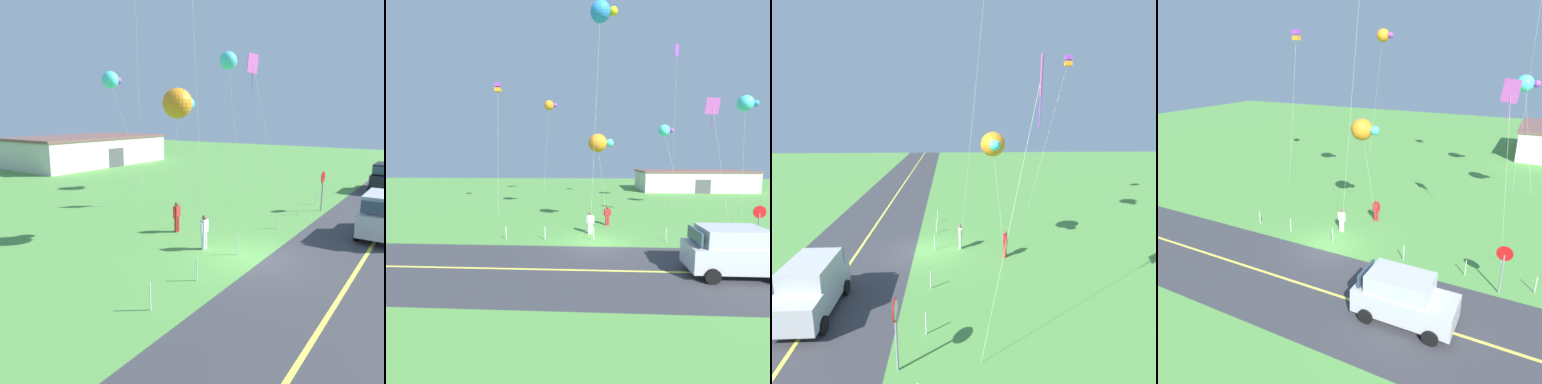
{
  "view_description": "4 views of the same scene",
  "coord_description": "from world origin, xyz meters",
  "views": [
    {
      "loc": [
        -14.01,
        -6.48,
        6.0
      ],
      "look_at": [
        -1.01,
        2.46,
        2.77
      ],
      "focal_mm": 35.05,
      "sensor_mm": 36.0,
      "label": 1
    },
    {
      "loc": [
        -0.25,
        -16.03,
        5.26
      ],
      "look_at": [
        -1.1,
        1.24,
        3.15
      ],
      "focal_mm": 24.54,
      "sensor_mm": 36.0,
      "label": 2
    },
    {
      "loc": [
        19.11,
        1.61,
        7.98
      ],
      "look_at": [
        -0.12,
        2.52,
        3.67
      ],
      "focal_mm": 30.82,
      "sensor_mm": 36.0,
      "label": 3
    },
    {
      "loc": [
        10.38,
        -16.98,
        10.89
      ],
      "look_at": [
        0.94,
        1.15,
        3.36
      ],
      "focal_mm": 34.23,
      "sensor_mm": 36.0,
      "label": 4
    }
  ],
  "objects": [
    {
      "name": "ground_plane",
      "position": [
        0.0,
        0.0,
        -0.05
      ],
      "size": [
        120.0,
        120.0,
        0.1
      ],
      "primitive_type": "cube",
      "color": "#549342"
    },
    {
      "name": "asphalt_road",
      "position": [
        0.0,
        -4.0,
        0.0
      ],
      "size": [
        120.0,
        7.0,
        0.0
      ],
      "primitive_type": "cube",
      "color": "#38383D",
      "rests_on": "ground"
    },
    {
      "name": "road_centre_stripe",
      "position": [
        0.0,
        -4.0,
        0.01
      ],
      "size": [
        120.0,
        0.16,
        0.0
      ],
      "primitive_type": "cube",
      "color": "#E5E04C",
      "rests_on": "asphalt_road"
    },
    {
      "name": "car_suv_foreground",
      "position": [
        6.31,
        -4.16,
        1.15
      ],
      "size": [
        4.4,
        2.12,
        2.24
      ],
      "color": "#B7B7BC",
      "rests_on": "ground"
    },
    {
      "name": "stop_sign",
      "position": [
        9.85,
        -0.1,
        1.8
      ],
      "size": [
        0.76,
        0.08,
        2.56
      ],
      "color": "gray",
      "rests_on": "ground"
    },
    {
      "name": "person_adult_near",
      "position": [
        1.09,
        4.87,
        0.86
      ],
      "size": [
        0.58,
        0.22,
        1.6
      ],
      "rotation": [
        0.0,
        0.0,
        3.88
      ],
      "color": "red",
      "rests_on": "ground"
    },
    {
      "name": "person_adult_companion",
      "position": [
        -0.28,
        2.28,
        0.86
      ],
      "size": [
        0.58,
        0.22,
        1.6
      ],
      "rotation": [
        0.0,
        0.0,
        6.07
      ],
      "color": "silver",
      "rests_on": "ground"
    },
    {
      "name": "kite_red_low",
      "position": [
        0.31,
        4.15,
        6.55
      ],
      "size": [
        1.9,
        1.43,
        7.25
      ],
      "color": "silver",
      "rests_on": "ground"
    },
    {
      "name": "kite_blue_mid",
      "position": [
        0.41,
        3.68,
        15.54
      ],
      "size": [
        1.9,
        2.1,
        16.25
      ],
      "color": "silver",
      "rests_on": "ground"
    },
    {
      "name": "kite_yellow_high",
      "position": [
        -9.95,
        11.8,
        12.7
      ],
      "size": [
        0.95,
        3.38,
        13.18
      ],
      "color": "silver",
      "rests_on": "ground"
    },
    {
      "name": "kite_green_far",
      "position": [
        -6.29,
        22.93,
        13.14
      ],
      "size": [
        1.98,
        2.05,
        13.85
      ],
      "color": "silver",
      "rests_on": "ground"
    },
    {
      "name": "kite_pink_drift",
      "position": [
        13.59,
        8.93,
        10.3
      ],
      "size": [
        1.9,
        2.36,
        11.0
      ],
      "color": "silver",
      "rests_on": "ground"
    },
    {
      "name": "kite_orange_near",
      "position": [
        8.74,
        4.43,
        9.06
      ],
      "size": [
        1.44,
        2.02,
        9.88
      ],
      "color": "silver",
      "rests_on": "ground"
    },
    {
      "name": "kite_cyan_top",
      "position": [
        9.01,
        14.63,
        16.67
      ],
      "size": [
        0.62,
        0.74,
        17.76
      ],
      "color": "silver",
      "rests_on": "ground"
    },
    {
      "name": "kite_purple_back",
      "position": [
        8.78,
        17.38,
        8.89
      ],
      "size": [
        2.62,
        2.45,
        9.59
      ],
      "color": "silver",
      "rests_on": "ground"
    },
    {
      "name": "warehouse_distant",
      "position": [
        17.45,
        31.05,
        1.75
      ],
      "size": [
        18.36,
        10.2,
        3.5
      ],
      "color": "beige",
      "rests_on": "ground"
    },
    {
      "name": "fence_post_0",
      "position": [
        -5.88,
        0.7,
        0.45
      ],
      "size": [
        0.05,
        0.05,
        0.9
      ],
      "primitive_type": "cylinder",
      "color": "silver",
      "rests_on": "ground"
    },
    {
      "name": "fence_post_1",
      "position": [
        -3.27,
        0.7,
        0.45
      ],
      "size": [
        0.05,
        0.05,
        0.9
      ],
      "primitive_type": "cylinder",
      "color": "silver",
      "rests_on": "ground"
    },
    {
      "name": "fence_post_2",
      "position": [
        -0.06,
        0.7,
        0.45
      ],
      "size": [
        0.05,
        0.05,
        0.9
      ],
      "primitive_type": "cylinder",
      "color": "silver",
      "rests_on": "ground"
    },
    {
      "name": "fence_post_3",
      "position": [
        4.62,
        0.7,
        0.45
      ],
      "size": [
        0.05,
        0.05,
        0.9
      ],
      "primitive_type": "cylinder",
      "color": "silver",
      "rests_on": "ground"
    },
    {
      "name": "fence_post_4",
      "position": [
        8.06,
        0.7,
        0.45
      ],
      "size": [
        0.05,
        0.05,
        0.9
      ],
      "primitive_type": "cylinder",
      "color": "silver",
      "rests_on": "ground"
    }
  ]
}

